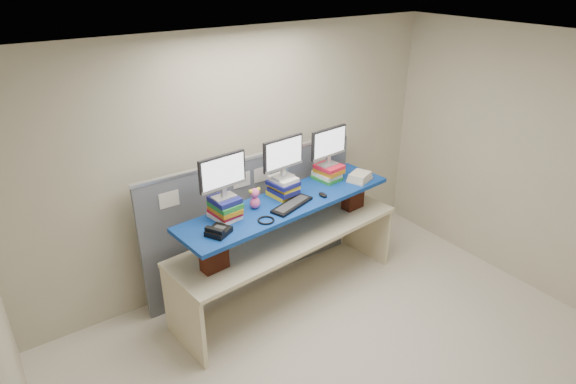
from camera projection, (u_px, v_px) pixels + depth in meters
room at (369, 240)px, 3.76m from camera, size 5.00×4.00×2.80m
cubicle_partition at (254, 219)px, 5.35m from camera, size 2.60×0.06×1.53m
desk at (288, 246)px, 5.11m from camera, size 2.67×1.03×0.79m
brick_pier_left at (214, 253)px, 4.39m from camera, size 0.26×0.16×0.33m
brick_pier_right at (353, 195)px, 5.48m from camera, size 0.26×0.16×0.33m
blue_board at (288, 203)px, 4.89m from camera, size 2.45×0.85×0.04m
book_stack_left at (225, 208)px, 4.51m from camera, size 0.27×0.33×0.22m
book_stack_center at (283, 187)px, 4.94m from camera, size 0.28×0.32×0.21m
book_stack_right at (328, 172)px, 5.32m from camera, size 0.30×0.32×0.17m
monitor_left at (223, 174)px, 4.36m from camera, size 0.48×0.16×0.42m
monitor_center at (283, 155)px, 4.78m from camera, size 0.48×0.16×0.42m
monitor_right at (329, 144)px, 5.18m from camera, size 0.48×0.16×0.42m
keyboard at (292, 205)px, 4.77m from camera, size 0.52×0.32×0.03m
mouse at (323, 195)px, 4.96m from camera, size 0.06×0.11×0.04m
desk_phone at (218, 231)px, 4.27m from camera, size 0.26×0.26×0.09m
headset at (266, 220)px, 4.50m from camera, size 0.19×0.19×0.02m
plush_toy at (255, 198)px, 4.69m from camera, size 0.13×0.09×0.22m
binder_stack at (360, 177)px, 5.31m from camera, size 0.31×0.28×0.09m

